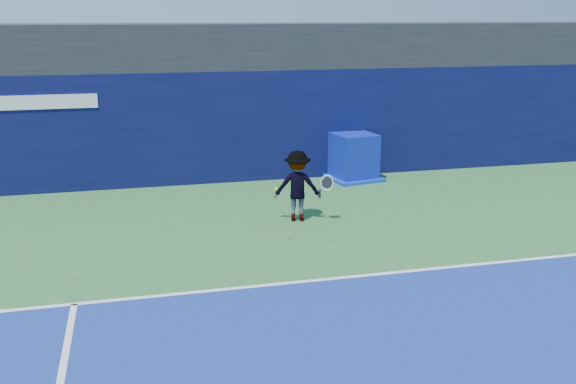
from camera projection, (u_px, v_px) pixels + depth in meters
name	position (u px, v px, depth m)	size (l,w,h in m)	color
ground	(450.00, 362.00, 8.52)	(80.00, 80.00, 0.00)	#306A33
baseline	(370.00, 275.00, 11.33)	(24.00, 0.10, 0.01)	white
stadium_band	(269.00, 45.00, 18.32)	(36.00, 3.00, 1.20)	black
back_wall_assembly	(277.00, 123.00, 17.95)	(36.00, 1.03, 3.00)	#0A0D38
equipment_cart	(354.00, 159.00, 17.78)	(1.55, 1.55, 1.28)	#0B1A9E
tennis_player	(297.00, 186.00, 14.17)	(1.30, 0.81, 1.58)	white
tennis_ball	(276.00, 189.00, 12.31)	(0.06, 0.06, 0.06)	#C5E119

